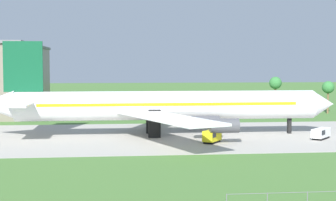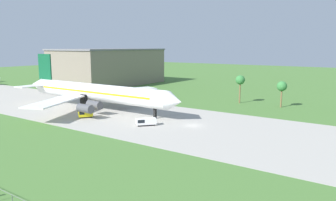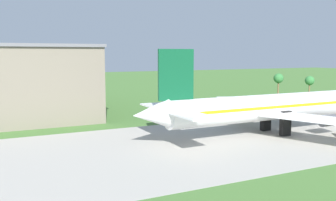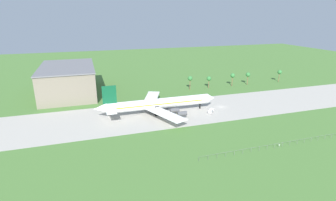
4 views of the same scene
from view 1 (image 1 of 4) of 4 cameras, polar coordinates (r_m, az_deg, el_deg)
The scene contains 3 objects.
jet_airliner at distance 104.35m, azimuth -0.71°, elevation -0.59°, with size 72.78×57.73×18.98m.
baggage_tug at distance 94.91m, azimuth 4.86°, elevation -3.97°, with size 4.15×4.69×2.33m.
fuel_truck at distance 103.71m, azimuth 16.55°, elevation -3.52°, with size 5.19×5.47×2.06m.
Camera 1 is at (-50.67, -102.42, 14.44)m, focal length 55.00 mm.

